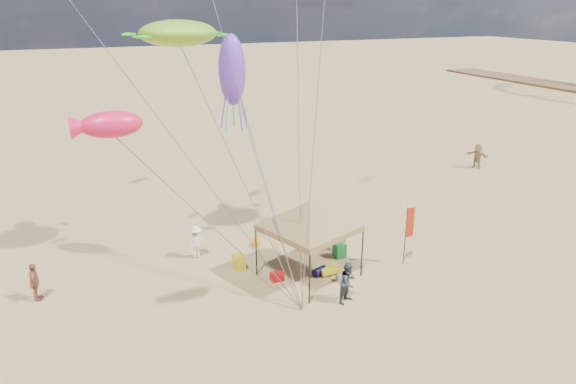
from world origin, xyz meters
name	(u,v)px	position (x,y,z in m)	size (l,w,h in m)	color
ground	(319,314)	(0.00, 0.00, 0.00)	(280.00, 280.00, 0.00)	tan
canopy_tent	(310,204)	(0.95, 2.91, 3.36)	(6.15, 6.15, 4.04)	black
feather_flag	(409,226)	(5.52, 2.12, 1.89)	(0.43, 0.04, 2.81)	black
cooler_red	(277,277)	(-0.52, 3.02, 0.19)	(0.54, 0.38, 0.38)	red
cooler_blue	(323,233)	(3.35, 6.29, 0.19)	(0.54, 0.38, 0.38)	#124E94
bag_navy	(320,271)	(1.40, 2.74, 0.18)	(0.36, 0.36, 0.60)	#0E0E3D
bag_orange	(256,243)	(-0.16, 6.58, 0.18)	(0.36, 0.36, 0.60)	orange
chair_green	(340,250)	(3.04, 3.94, 0.35)	(0.50, 0.50, 0.70)	#167E32
chair_yellow	(239,262)	(-1.69, 4.65, 0.35)	(0.50, 0.50, 0.70)	yellow
crate_grey	(341,278)	(2.01, 1.89, 0.14)	(0.34, 0.30, 0.28)	gray
beach_cart	(329,270)	(1.84, 2.65, 0.20)	(0.90, 0.50, 0.24)	yellow
person_near_a	(342,235)	(3.50, 4.57, 0.79)	(0.58, 0.38, 1.59)	tan
person_near_b	(348,282)	(1.47, 0.36, 0.85)	(0.83, 0.64, 1.70)	#323C44
person_near_c	(196,242)	(-3.15, 6.55, 0.80)	(1.03, 0.59, 1.60)	white
person_far_a	(35,282)	(-9.97, 5.39, 0.81)	(0.95, 0.39, 1.62)	#A3593E
person_far_c	(477,156)	(19.00, 12.53, 0.91)	(1.68, 0.53, 1.81)	tan
turtle_kite	(178,33)	(-3.20, 7.16, 10.09)	(3.26, 2.61, 1.09)	#81C924
fish_kite	(112,124)	(-6.72, 0.62, 7.88)	(1.83, 0.91, 0.81)	#FD1B50
squid_kite	(232,70)	(-1.49, 5.26, 8.72)	(1.10, 1.10, 2.87)	#773CD8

